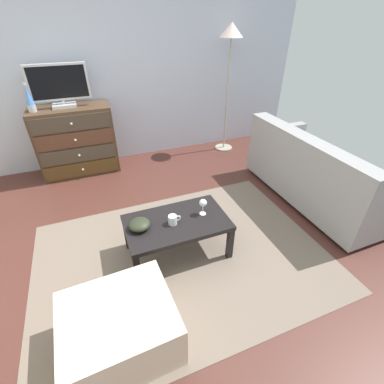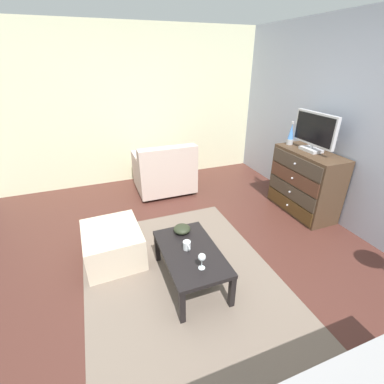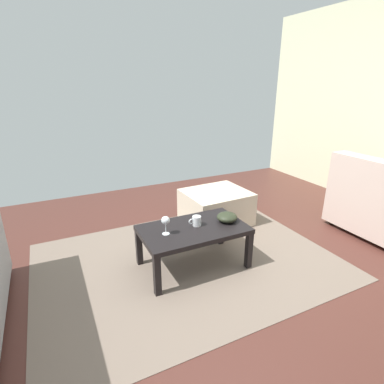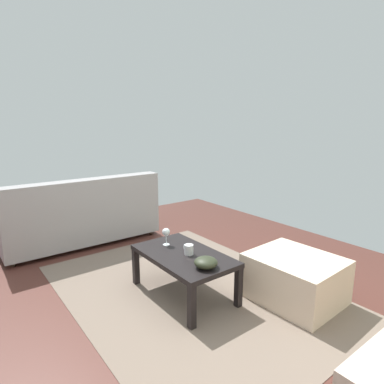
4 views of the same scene
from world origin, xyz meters
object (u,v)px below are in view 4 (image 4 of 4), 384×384
coffee_table (184,259)px  ottoman (295,278)px  wine_glass (166,233)px  mug (189,249)px  couch_large (80,216)px  bowl_decorative (206,262)px

coffee_table → ottoman: 0.94m
wine_glass → ottoman: size_ratio=0.22×
wine_glass → ottoman: 1.16m
wine_glass → mug: 0.30m
wine_glass → couch_large: (1.55, 0.25, -0.17)m
coffee_table → bowl_decorative: (-0.32, 0.02, 0.09)m
mug → couch_large: couch_large is taller
coffee_table → mug: mug is taller
ottoman → couch_large: bearing=21.1°
mug → ottoman: mug is taller
couch_large → bowl_decorative: bearing=-173.7°
mug → bowl_decorative: bearing=170.6°
coffee_table → bowl_decorative: bowl_decorative is taller
mug → couch_large: bearing=8.6°
wine_glass → mug: wine_glass is taller
bowl_decorative → couch_large: bearing=6.3°
mug → ottoman: 0.91m
coffee_table → ottoman: (-0.63, -0.68, -0.14)m
bowl_decorative → wine_glass: bearing=-1.5°
coffee_table → couch_large: size_ratio=0.50×
coffee_table → bowl_decorative: size_ratio=4.97×
ottoman → coffee_table: bearing=47.5°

